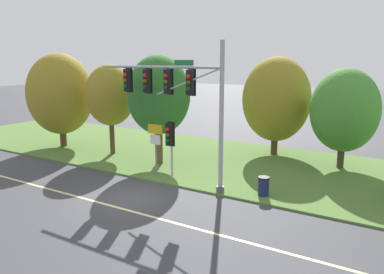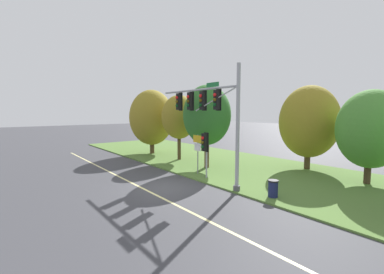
% 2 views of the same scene
% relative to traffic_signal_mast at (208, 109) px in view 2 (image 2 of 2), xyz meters
% --- Properties ---
extents(ground_plane, '(160.00, 160.00, 0.00)m').
position_rel_traffic_signal_mast_xyz_m(ground_plane, '(-0.90, -2.78, -4.88)').
color(ground_plane, '#3D3D42').
extents(lane_stripe, '(36.00, 0.16, 0.01)m').
position_rel_traffic_signal_mast_xyz_m(lane_stripe, '(-0.90, -3.98, -4.88)').
color(lane_stripe, beige).
rests_on(lane_stripe, ground).
extents(grass_verge, '(48.00, 11.50, 0.10)m').
position_rel_traffic_signal_mast_xyz_m(grass_verge, '(-0.90, 5.47, -4.83)').
color(grass_verge, '#517533').
rests_on(grass_verge, ground).
extents(traffic_signal_mast, '(7.74, 0.49, 7.35)m').
position_rel_traffic_signal_mast_xyz_m(traffic_signal_mast, '(0.00, 0.00, 0.00)').
color(traffic_signal_mast, '#9EA0A5').
rests_on(traffic_signal_mast, grass_verge).
extents(pedestrian_signal_near_kerb, '(0.46, 0.55, 3.19)m').
position_rel_traffic_signal_mast_xyz_m(pedestrian_signal_near_kerb, '(-0.75, 0.39, -2.46)').
color(pedestrian_signal_near_kerb, '#9EA0A5').
rests_on(pedestrian_signal_near_kerb, grass_verge).
extents(route_sign_post, '(0.98, 0.08, 2.92)m').
position_rel_traffic_signal_mast_xyz_m(route_sign_post, '(-2.07, 0.84, -2.79)').
color(route_sign_post, slate).
rests_on(route_sign_post, grass_verge).
extents(tree_nearest_road, '(4.80, 4.80, 6.96)m').
position_rel_traffic_signal_mast_xyz_m(tree_nearest_road, '(-12.36, 2.84, -0.83)').
color(tree_nearest_road, '#4C3823').
rests_on(tree_nearest_road, grass_verge).
extents(tree_left_of_mast, '(3.35, 3.35, 6.19)m').
position_rel_traffic_signal_mast_xyz_m(tree_left_of_mast, '(-7.55, 3.08, -0.71)').
color(tree_left_of_mast, '#4C3823').
rests_on(tree_left_of_mast, grass_verge).
extents(tree_behind_signpost, '(3.91, 3.91, 6.77)m').
position_rel_traffic_signal_mast_xyz_m(tree_behind_signpost, '(-3.22, 2.78, -0.47)').
color(tree_behind_signpost, brown).
rests_on(tree_behind_signpost, grass_verge).
extents(tree_mid_verge, '(4.60, 4.60, 6.70)m').
position_rel_traffic_signal_mast_xyz_m(tree_mid_verge, '(2.16, 8.91, -0.98)').
color(tree_mid_verge, '#4C3823').
rests_on(tree_mid_verge, grass_verge).
extents(tree_tall_centre, '(3.98, 3.98, 6.01)m').
position_rel_traffic_signal_mast_xyz_m(tree_tall_centre, '(6.77, 7.70, -1.27)').
color(tree_tall_centre, '#423021').
rests_on(tree_tall_centre, grass_verge).
extents(trash_bin, '(0.56, 0.56, 0.93)m').
position_rel_traffic_signal_mast_xyz_m(trash_bin, '(4.52, 0.69, -4.31)').
color(trash_bin, '#191E4C').
rests_on(trash_bin, grass_verge).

